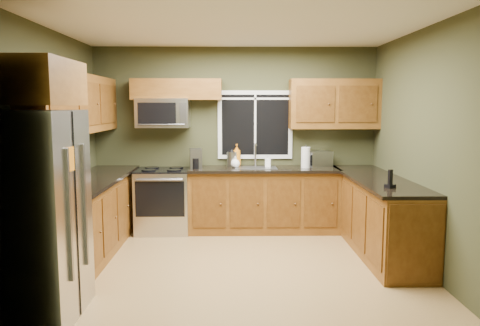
{
  "coord_description": "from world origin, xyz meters",
  "views": [
    {
      "loc": [
        -0.04,
        -5.24,
        1.84
      ],
      "look_at": [
        0.05,
        0.35,
        1.15
      ],
      "focal_mm": 35.0,
      "sensor_mm": 36.0,
      "label": 1
    }
  ],
  "objects_px": {
    "toaster_oven": "(318,159)",
    "cordless_phone": "(390,182)",
    "paper_towel_roll": "(306,157)",
    "soap_bottle_c": "(235,162)",
    "range": "(163,200)",
    "kettle": "(232,158)",
    "soap_bottle_a": "(237,155)",
    "soap_bottle_b": "(268,161)",
    "refrigerator": "(34,216)",
    "coffee_maker": "(196,159)",
    "microwave": "(163,113)"
  },
  "relations": [
    {
      "from": "toaster_oven",
      "to": "coffee_maker",
      "type": "distance_m",
      "value": 1.8
    },
    {
      "from": "kettle",
      "to": "paper_towel_roll",
      "type": "distance_m",
      "value": 1.08
    },
    {
      "from": "coffee_maker",
      "to": "soap_bottle_c",
      "type": "height_order",
      "value": "coffee_maker"
    },
    {
      "from": "paper_towel_roll",
      "to": "soap_bottle_a",
      "type": "xyz_separation_m",
      "value": [
        -1.0,
        0.23,
        0.01
      ]
    },
    {
      "from": "coffee_maker",
      "to": "soap_bottle_c",
      "type": "relative_size",
      "value": 1.68
    },
    {
      "from": "soap_bottle_a",
      "to": "cordless_phone",
      "type": "bearing_deg",
      "value": -48.93
    },
    {
      "from": "toaster_oven",
      "to": "kettle",
      "type": "height_order",
      "value": "kettle"
    },
    {
      "from": "toaster_oven",
      "to": "cordless_phone",
      "type": "distance_m",
      "value": 1.89
    },
    {
      "from": "kettle",
      "to": "soap_bottle_a",
      "type": "xyz_separation_m",
      "value": [
        0.07,
        0.05,
        0.04
      ]
    },
    {
      "from": "kettle",
      "to": "soap_bottle_a",
      "type": "relative_size",
      "value": 0.81
    },
    {
      "from": "coffee_maker",
      "to": "soap_bottle_b",
      "type": "distance_m",
      "value": 1.05
    },
    {
      "from": "soap_bottle_a",
      "to": "paper_towel_roll",
      "type": "bearing_deg",
      "value": -12.79
    },
    {
      "from": "kettle",
      "to": "refrigerator",
      "type": "bearing_deg",
      "value": -119.79
    },
    {
      "from": "cordless_phone",
      "to": "kettle",
      "type": "bearing_deg",
      "value": 133.06
    },
    {
      "from": "coffee_maker",
      "to": "paper_towel_roll",
      "type": "xyz_separation_m",
      "value": [
        1.59,
        0.0,
        0.02
      ]
    },
    {
      "from": "refrigerator",
      "to": "microwave",
      "type": "height_order",
      "value": "microwave"
    },
    {
      "from": "range",
      "to": "microwave",
      "type": "height_order",
      "value": "microwave"
    },
    {
      "from": "refrigerator",
      "to": "kettle",
      "type": "height_order",
      "value": "refrigerator"
    },
    {
      "from": "microwave",
      "to": "range",
      "type": "bearing_deg",
      "value": -89.98
    },
    {
      "from": "range",
      "to": "microwave",
      "type": "relative_size",
      "value": 1.23
    },
    {
      "from": "paper_towel_roll",
      "to": "soap_bottle_c",
      "type": "bearing_deg",
      "value": 177.26
    },
    {
      "from": "soap_bottle_c",
      "to": "paper_towel_roll",
      "type": "bearing_deg",
      "value": -2.74
    },
    {
      "from": "kettle",
      "to": "soap_bottle_a",
      "type": "distance_m",
      "value": 0.1
    },
    {
      "from": "refrigerator",
      "to": "soap_bottle_a",
      "type": "relative_size",
      "value": 5.5
    },
    {
      "from": "soap_bottle_b",
      "to": "cordless_phone",
      "type": "xyz_separation_m",
      "value": [
        1.21,
        -1.77,
        -0.03
      ]
    },
    {
      "from": "kettle",
      "to": "soap_bottle_c",
      "type": "bearing_deg",
      "value": -68.53
    },
    {
      "from": "refrigerator",
      "to": "cordless_phone",
      "type": "relative_size",
      "value": 8.84
    },
    {
      "from": "microwave",
      "to": "toaster_oven",
      "type": "xyz_separation_m",
      "value": [
        2.27,
        0.01,
        -0.68
      ]
    },
    {
      "from": "paper_towel_roll",
      "to": "microwave",
      "type": "bearing_deg",
      "value": 176.36
    },
    {
      "from": "refrigerator",
      "to": "paper_towel_roll",
      "type": "height_order",
      "value": "refrigerator"
    },
    {
      "from": "kettle",
      "to": "paper_towel_roll",
      "type": "bearing_deg",
      "value": -9.35
    },
    {
      "from": "paper_towel_roll",
      "to": "range",
      "type": "bearing_deg",
      "value": -179.88
    },
    {
      "from": "refrigerator",
      "to": "range",
      "type": "distance_m",
      "value": 2.89
    },
    {
      "from": "soap_bottle_c",
      "to": "cordless_phone",
      "type": "bearing_deg",
      "value": -45.75
    },
    {
      "from": "range",
      "to": "coffee_maker",
      "type": "bearing_deg",
      "value": 0.09
    },
    {
      "from": "microwave",
      "to": "coffee_maker",
      "type": "relative_size",
      "value": 2.7
    },
    {
      "from": "cordless_phone",
      "to": "coffee_maker",
      "type": "bearing_deg",
      "value": 143.35
    },
    {
      "from": "soap_bottle_b",
      "to": "soap_bottle_a",
      "type": "bearing_deg",
      "value": 162.94
    },
    {
      "from": "soap_bottle_a",
      "to": "soap_bottle_b",
      "type": "relative_size",
      "value": 1.84
    },
    {
      "from": "paper_towel_roll",
      "to": "soap_bottle_c",
      "type": "xyz_separation_m",
      "value": [
        -1.02,
        0.05,
        -0.07
      ]
    },
    {
      "from": "cordless_phone",
      "to": "range",
      "type": "bearing_deg",
      "value": 148.47
    },
    {
      "from": "kettle",
      "to": "soap_bottle_b",
      "type": "distance_m",
      "value": 0.54
    },
    {
      "from": "refrigerator",
      "to": "soap_bottle_a",
      "type": "height_order",
      "value": "refrigerator"
    },
    {
      "from": "paper_towel_roll",
      "to": "kettle",
      "type": "bearing_deg",
      "value": 170.65
    },
    {
      "from": "range",
      "to": "cordless_phone",
      "type": "bearing_deg",
      "value": -31.53
    },
    {
      "from": "microwave",
      "to": "kettle",
      "type": "relative_size",
      "value": 2.86
    },
    {
      "from": "coffee_maker",
      "to": "kettle",
      "type": "xyz_separation_m",
      "value": [
        0.52,
        0.18,
        -0.01
      ]
    },
    {
      "from": "refrigerator",
      "to": "soap_bottle_b",
      "type": "bearing_deg",
      "value": 52.19
    },
    {
      "from": "soap_bottle_c",
      "to": "toaster_oven",
      "type": "bearing_deg",
      "value": 4.39
    },
    {
      "from": "microwave",
      "to": "toaster_oven",
      "type": "distance_m",
      "value": 2.37
    }
  ]
}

